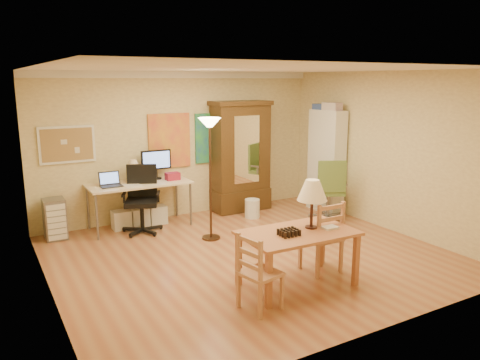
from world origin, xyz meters
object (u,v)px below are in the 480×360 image
office_chair_green (328,204)px  dining_table (303,220)px  computer_desk (141,200)px  bookshelf (326,162)px  office_chair_black (142,215)px  armoire (240,163)px

office_chair_green → dining_table: bearing=-136.7°
computer_desk → bookshelf: size_ratio=0.88×
office_chair_black → armoire: (2.15, 0.39, 0.63)m
computer_desk → armoire: bearing=2.2°
dining_table → computer_desk: size_ratio=0.82×
dining_table → armoire: 3.57m
office_chair_green → bookshelf: bearing=56.3°
dining_table → bookshelf: 3.53m
computer_desk → office_chair_green: computer_desk is taller
dining_table → armoire: bearing=72.9°
computer_desk → armoire: 2.12m
computer_desk → office_chair_black: computer_desk is taller
computer_desk → armoire: size_ratio=0.81×
armoire → bookshelf: (1.42, -0.89, 0.05)m
armoire → bookshelf: size_ratio=1.09×
armoire → office_chair_green: bearing=-52.5°
office_chair_green → bookshelf: (0.34, 0.51, 0.68)m
office_chair_black → bookshelf: 3.67m
computer_desk → office_chair_black: size_ratio=1.54×
office_chair_green → armoire: size_ratio=0.53×
armoire → office_chair_black: bearing=-169.7°
dining_table → office_chair_green: 2.97m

